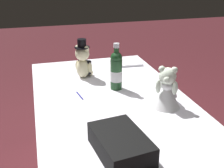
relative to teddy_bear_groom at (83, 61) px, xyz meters
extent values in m
cube|color=white|center=(-0.42, -0.10, -0.48)|extent=(1.64, 0.94, 0.71)
ellipsoid|color=beige|center=(-0.01, 0.00, -0.05)|extent=(0.11, 0.09, 0.14)
cube|color=black|center=(0.02, -0.01, -0.05)|extent=(0.09, 0.09, 0.10)
sphere|color=beige|center=(-0.01, 0.00, 0.06)|extent=(0.10, 0.10, 0.10)
sphere|color=beige|center=(0.03, -0.02, 0.05)|extent=(0.04, 0.04, 0.04)
sphere|color=beige|center=(-0.03, -0.02, 0.10)|extent=(0.04, 0.04, 0.04)
sphere|color=beige|center=(0.02, 0.03, 0.10)|extent=(0.04, 0.04, 0.04)
ellipsoid|color=beige|center=(-0.03, -0.04, -0.04)|extent=(0.03, 0.03, 0.08)
ellipsoid|color=beige|center=(0.04, 0.04, -0.04)|extent=(0.03, 0.03, 0.08)
sphere|color=beige|center=(0.02, -0.05, -0.10)|extent=(0.04, 0.04, 0.04)
sphere|color=beige|center=(0.06, -0.01, -0.10)|extent=(0.04, 0.04, 0.04)
cylinder|color=black|center=(-0.01, 0.00, 0.11)|extent=(0.11, 0.11, 0.01)
cylinder|color=black|center=(-0.01, 0.00, 0.14)|extent=(0.06, 0.06, 0.06)
cone|color=white|center=(-0.60, -0.38, -0.05)|extent=(0.17, 0.17, 0.15)
ellipsoid|color=white|center=(-0.60, -0.38, 0.01)|extent=(0.08, 0.07, 0.07)
sphere|color=silver|center=(-0.60, -0.38, 0.07)|extent=(0.10, 0.10, 0.10)
sphere|color=silver|center=(-0.64, -0.36, 0.06)|extent=(0.04, 0.04, 0.04)
sphere|color=silver|center=(-0.58, -0.35, 0.11)|extent=(0.04, 0.04, 0.04)
sphere|color=silver|center=(-0.62, -0.41, 0.11)|extent=(0.04, 0.04, 0.04)
ellipsoid|color=silver|center=(-0.59, -0.33, 0.01)|extent=(0.03, 0.03, 0.08)
ellipsoid|color=silver|center=(-0.64, -0.41, 0.01)|extent=(0.03, 0.03, 0.08)
cone|color=white|center=(-0.55, -0.41, 0.00)|extent=(0.19, 0.18, 0.17)
cylinder|color=#1A4220|center=(-0.27, -0.17, -0.02)|extent=(0.08, 0.08, 0.20)
sphere|color=#1A4220|center=(-0.27, -0.17, 0.09)|extent=(0.08, 0.08, 0.08)
cylinder|color=#1A4220|center=(-0.27, -0.17, 0.15)|extent=(0.03, 0.03, 0.08)
cylinder|color=silver|center=(-0.27, -0.17, 0.18)|extent=(0.04, 0.04, 0.03)
cylinder|color=silver|center=(-0.27, -0.17, -0.03)|extent=(0.08, 0.08, 0.07)
cylinder|color=navy|center=(-0.33, 0.09, -0.12)|extent=(0.12, 0.03, 0.01)
cone|color=silver|center=(-0.27, 0.09, -0.12)|extent=(0.01, 0.01, 0.01)
cube|color=black|center=(-0.96, 0.01, -0.07)|extent=(0.34, 0.24, 0.10)
cube|color=#B7B7BF|center=(-0.98, -0.09, -0.07)|extent=(0.04, 0.01, 0.02)
cube|color=white|center=(0.22, -0.40, -0.11)|extent=(0.23, 0.26, 0.02)
camera|label=1|loc=(-1.96, 0.33, 0.66)|focal=45.55mm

